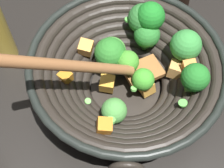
# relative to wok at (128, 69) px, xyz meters

# --- Properties ---
(ground_plane) EXTENTS (4.00, 4.00, 0.00)m
(ground_plane) POSITION_rel_wok_xyz_m (0.01, 0.00, -0.07)
(ground_plane) COLOR black
(wok) EXTENTS (0.36, 0.35, 0.23)m
(wok) POSITION_rel_wok_xyz_m (0.00, 0.00, 0.00)
(wok) COLOR black
(wok) RESTS_ON ground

